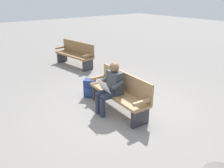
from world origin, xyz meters
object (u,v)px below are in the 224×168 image
bench_near (120,92)px  person_seated (111,87)px  bench_far (75,54)px  backpack (90,88)px

bench_near → person_seated: person_seated is taller
bench_near → bench_far: bearing=-9.9°
backpack → bench_far: bench_far is taller
backpack → person_seated: bearing=176.0°
person_seated → backpack: bearing=-0.4°
person_seated → bench_far: bearing=-13.4°
person_seated → bench_far: size_ratio=0.64×
bench_near → bench_far: (3.77, -0.91, 0.00)m
bench_near → backpack: 1.12m
bench_far → bench_near: bearing=158.1°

